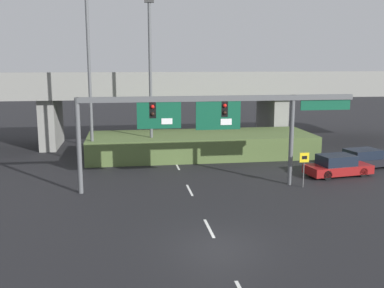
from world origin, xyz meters
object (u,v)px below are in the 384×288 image
at_px(signal_gantry, 209,113).
at_px(highway_light_pole_far, 150,77).
at_px(speed_limit_sign, 304,164).
at_px(highway_light_pole_near, 89,75).
at_px(parked_sedan_mid_right, 364,159).
at_px(parked_sedan_near_right, 337,166).

relative_size(signal_gantry, highway_light_pole_far, 1.38).
xyz_separation_m(speed_limit_sign, highway_light_pole_near, (-13.34, 8.25, 5.28)).
bearing_deg(parked_sedan_mid_right, highway_light_pole_far, 151.14).
xyz_separation_m(speed_limit_sign, parked_sedan_mid_right, (6.49, 4.43, -0.84)).
bearing_deg(highway_light_pole_far, parked_sedan_near_right, -28.86).
relative_size(speed_limit_sign, parked_sedan_near_right, 0.48).
relative_size(highway_light_pole_near, parked_sedan_near_right, 2.72).
distance_m(speed_limit_sign, highway_light_pole_far, 13.74).
bearing_deg(highway_light_pole_near, parked_sedan_near_right, -19.03).
xyz_separation_m(signal_gantry, parked_sedan_mid_right, (12.32, 3.69, -4.01)).
height_order(speed_limit_sign, highway_light_pole_near, highway_light_pole_near).
relative_size(signal_gantry, parked_sedan_mid_right, 3.50).
distance_m(signal_gantry, highway_light_pole_far, 9.20).
bearing_deg(signal_gantry, highway_light_pole_far, 109.53).
height_order(parked_sedan_near_right, parked_sedan_mid_right, parked_sedan_near_right).
distance_m(signal_gantry, speed_limit_sign, 6.67).
xyz_separation_m(signal_gantry, speed_limit_sign, (5.83, -0.74, -3.17)).
relative_size(speed_limit_sign, highway_light_pole_far, 0.18).
relative_size(highway_light_pole_near, highway_light_pole_far, 1.04).
distance_m(signal_gantry, parked_sedan_near_right, 10.25).
distance_m(speed_limit_sign, parked_sedan_near_right, 4.32).
bearing_deg(signal_gantry, speed_limit_sign, -7.27).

